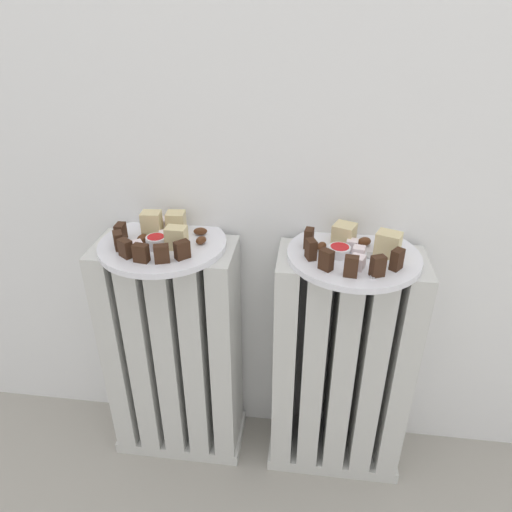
{
  "coord_description": "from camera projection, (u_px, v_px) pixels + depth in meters",
  "views": [
    {
      "loc": [
        0.1,
        -0.52,
        0.98
      ],
      "look_at": [
        0.0,
        0.28,
        0.54
      ],
      "focal_mm": 32.41,
      "sensor_mm": 36.0,
      "label": 1
    }
  ],
  "objects": [
    {
      "name": "marble_cake_slice_right_1",
      "position": [
        388.0,
        244.0,
        0.86
      ],
      "size": [
        0.05,
        0.05,
        0.05
      ],
      "primitive_type": "cube",
      "rotation": [
        0.0,
        0.0,
        -0.38
      ],
      "color": "beige",
      "rests_on": "plate_right"
    },
    {
      "name": "dark_cake_slice_left_4",
      "position": [
        162.0,
        254.0,
        0.84
      ],
      "size": [
        0.03,
        0.02,
        0.03
      ],
      "primitive_type": "cube",
      "rotation": [
        0.0,
        0.0,
        0.3
      ],
      "color": "#382114",
      "rests_on": "plate_left"
    },
    {
      "name": "jam_bowl_right",
      "position": [
        339.0,
        251.0,
        0.87
      ],
      "size": [
        0.04,
        0.04,
        0.02
      ],
      "color": "white",
      "rests_on": "plate_right"
    },
    {
      "name": "fork",
      "position": [
        372.0,
        263.0,
        0.85
      ],
      "size": [
        0.02,
        0.09,
        0.0
      ],
      "color": "#B7B7BC",
      "rests_on": "plate_right"
    },
    {
      "name": "turkish_delight_left_1",
      "position": [
        165.0,
        235.0,
        0.93
      ],
      "size": [
        0.03,
        0.03,
        0.02
      ],
      "primitive_type": "cube",
      "rotation": [
        0.0,
        0.0,
        0.68
      ],
      "color": "white",
      "rests_on": "plate_left"
    },
    {
      "name": "dark_cake_slice_right_3",
      "position": [
        351.0,
        266.0,
        0.8
      ],
      "size": [
        0.03,
        0.02,
        0.04
      ],
      "primitive_type": "cube",
      "rotation": [
        0.0,
        0.0,
        -0.13
      ],
      "color": "#382114",
      "rests_on": "plate_right"
    },
    {
      "name": "jam_bowl_left",
      "position": [
        156.0,
        241.0,
        0.9
      ],
      "size": [
        0.04,
        0.04,
        0.02
      ],
      "color": "white",
      "rests_on": "plate_left"
    },
    {
      "name": "plate_right",
      "position": [
        353.0,
        256.0,
        0.89
      ],
      "size": [
        0.26,
        0.26,
        0.01
      ],
      "primitive_type": "cylinder",
      "color": "white",
      "rests_on": "radiator_right"
    },
    {
      "name": "dark_cake_slice_right_2",
      "position": [
        326.0,
        260.0,
        0.82
      ],
      "size": [
        0.03,
        0.03,
        0.04
      ],
      "primitive_type": "cube",
      "rotation": [
        0.0,
        0.0,
        -0.66
      ],
      "color": "#382114",
      "rests_on": "plate_right"
    },
    {
      "name": "dark_cake_slice_left_0",
      "position": [
        121.0,
        232.0,
        0.92
      ],
      "size": [
        0.02,
        0.03,
        0.03
      ],
      "primitive_type": "cube",
      "rotation": [
        0.0,
        0.0,
        -1.54
      ],
      "color": "#382114",
      "rests_on": "plate_left"
    },
    {
      "name": "medjool_date_right_1",
      "position": [
        344.0,
        232.0,
        0.95
      ],
      "size": [
        0.03,
        0.03,
        0.02
      ],
      "primitive_type": "ellipsoid",
      "rotation": [
        0.0,
        0.0,
        2.59
      ],
      "color": "#4C2814",
      "rests_on": "plate_right"
    },
    {
      "name": "medjool_date_left_0",
      "position": [
        201.0,
        240.0,
        0.91
      ],
      "size": [
        0.03,
        0.03,
        0.02
      ],
      "primitive_type": "ellipsoid",
      "rotation": [
        0.0,
        0.0,
        1.1
      ],
      "color": "#4C2814",
      "rests_on": "plate_left"
    },
    {
      "name": "marble_cake_slice_left_0",
      "position": [
        177.0,
        238.0,
        0.89
      ],
      "size": [
        0.04,
        0.03,
        0.04
      ],
      "primitive_type": "cube",
      "rotation": [
        0.0,
        0.0,
        -0.04
      ],
      "color": "beige",
      "rests_on": "plate_left"
    },
    {
      "name": "radiator_left",
      "position": [
        175.0,
        354.0,
        1.07
      ],
      "size": [
        0.3,
        0.14,
        0.55
      ],
      "color": "silver",
      "rests_on": "ground_plane"
    },
    {
      "name": "medjool_date_right_2",
      "position": [
        364.0,
        242.0,
        0.91
      ],
      "size": [
        0.03,
        0.03,
        0.02
      ],
      "primitive_type": "ellipsoid",
      "rotation": [
        0.0,
        0.0,
        0.52
      ],
      "color": "#4C2814",
      "rests_on": "plate_right"
    },
    {
      "name": "radiator_right",
      "position": [
        340.0,
        369.0,
        1.02
      ],
      "size": [
        0.3,
        0.14,
        0.55
      ],
      "color": "silver",
      "rests_on": "ground_plane"
    },
    {
      "name": "dark_cake_slice_left_3",
      "position": [
        141.0,
        253.0,
        0.85
      ],
      "size": [
        0.03,
        0.02,
        0.03
      ],
      "primitive_type": "cube",
      "rotation": [
        0.0,
        0.0,
        -0.16
      ],
      "color": "#382114",
      "rests_on": "plate_left"
    },
    {
      "name": "marble_cake_slice_left_1",
      "position": [
        152.0,
        224.0,
        0.94
      ],
      "size": [
        0.04,
        0.04,
        0.05
      ],
      "primitive_type": "cube",
      "rotation": [
        0.0,
        0.0,
        0.08
      ],
      "color": "beige",
      "rests_on": "plate_left"
    },
    {
      "name": "dark_cake_slice_left_1",
      "position": [
        118.0,
        241.0,
        0.89
      ],
      "size": [
        0.03,
        0.03,
        0.03
      ],
      "primitive_type": "cube",
      "rotation": [
        0.0,
        0.0,
        -1.08
      ],
      "color": "#382114",
      "rests_on": "plate_left"
    },
    {
      "name": "dark_cake_slice_right_0",
      "position": [
        309.0,
        238.0,
        0.9
      ],
      "size": [
        0.02,
        0.03,
        0.04
      ],
      "primitive_type": "cube",
      "rotation": [
        0.0,
        0.0,
        -1.73
      ],
      "color": "#382114",
      "rests_on": "plate_right"
    },
    {
      "name": "dark_cake_slice_left_2",
      "position": [
        125.0,
        248.0,
        0.86
      ],
      "size": [
        0.03,
        0.03,
        0.03
      ],
      "primitive_type": "cube",
      "rotation": [
        0.0,
        0.0,
        -0.62
      ],
      "color": "#382114",
      "rests_on": "plate_left"
    },
    {
      "name": "medjool_date_left_1",
      "position": [
        178.0,
        235.0,
        0.93
      ],
      "size": [
        0.03,
        0.02,
        0.01
      ],
      "primitive_type": "ellipsoid",
      "rotation": [
        0.0,
        0.0,
        2.92
      ],
      "color": "#4C2814",
      "rests_on": "plate_left"
    },
    {
      "name": "turkish_delight_left_0",
      "position": [
        137.0,
        247.0,
        0.88
      ],
      "size": [
        0.03,
        0.03,
        0.02
      ],
      "primitive_type": "cube",
      "rotation": [
        0.0,
        0.0,
        0.6
      ],
      "color": "white",
      "rests_on": "plate_left"
    },
    {
      "name": "dark_cake_slice_left_5",
      "position": [
        182.0,
        250.0,
        0.86
      ],
      "size": [
        0.03,
        0.03,
        0.03
      ],
      "primitive_type": "cube",
      "rotation": [
        0.0,
        0.0,
        0.76
      ],
      "color": "#382114",
      "rests_on": "plate_left"
    },
    {
      "name": "dark_cake_slice_right_5",
      "position": [
        397.0,
        259.0,
        0.82
      ],
      "size": [
        0.03,
        0.03,
        0.04
      ],
      "primitive_type": "cube",
      "rotation": [
        0.0,
        0.0,
        0.94
      ],
      "color": "#382114",
      "rests_on": "plate_right"
    },
    {
      "name": "medjool_date_right_0",
      "position": [
        322.0,
        246.0,
        0.89
      ],
      "size": [
        0.03,
        0.03,
        0.02
      ],
      "primitive_type": "ellipsoid",
      "rotation": [
        0.0,
        0.0,
        1.1
      ],
      "color": "#4C2814",
      "rests_on": "plate_right"
    },
    {
      "name": "medjool_date_left_3",
      "position": [
        142.0,
        239.0,
        0.92
      ],
      "size": [
        0.03,
        0.03,
        0.02
      ],
      "primitive_type": "ellipsoid",
      "rotation": [
        0.0,
        0.0,
        1.28
      ],
      "color": "#4C2814",
      "rests_on": "plate_left"
    },
    {
      "name": "marble_cake_slice_left_2",
      "position": [
        176.0,
        222.0,
        0.95
      ],
      "size": [
        0.04,
        0.04,
        0.04
      ],
      "primitive_type": "cube",
      "rotation": [
        0.0,
        0.0,
        0.09
      ],
      "color": "beige",
      "rests_on": "plate_left"
    },
    {
      "name": "dark_cake_slice_right_1",
      "position": [
        311.0,
        249.0,
        0.86
      ],
      "size": [
        0.02,
        0.03,
        0.04
      ],
      "primitive_type": "cube",
      "rotation": [
        0.0,
        0.0,
        -1.19
      ],
      "color": "#382114",
      "rests_on": "plate_right"
    },
    {
      "name": "turkish_delight_right_1",
      "position": [
        357.0,
        262.0,
        0.83
      ],
      "size": [
        0.03,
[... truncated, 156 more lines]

